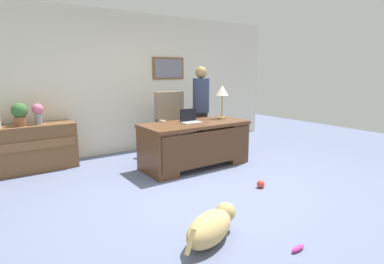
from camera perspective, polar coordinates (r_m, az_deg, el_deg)
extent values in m
plane|color=slate|center=(4.40, 3.48, -10.10)|extent=(12.00, 12.00, 0.00)
cube|color=beige|center=(6.35, -11.25, 8.78)|extent=(7.00, 0.12, 2.70)
cube|color=brown|center=(6.66, -4.36, 11.56)|extent=(0.74, 0.03, 0.45)
cube|color=slate|center=(6.64, -4.27, 11.57)|extent=(0.66, 0.01, 0.37)
cube|color=brown|center=(5.16, 0.53, 1.47)|extent=(1.79, 0.80, 0.05)
cube|color=brown|center=(4.87, -6.39, -3.69)|extent=(0.36, 0.74, 0.70)
cube|color=brown|center=(5.67, 6.44, -1.56)|extent=(0.36, 0.74, 0.70)
cube|color=#4E2F1C|center=(4.94, 3.02, -3.01)|extent=(1.69, 0.04, 0.56)
cube|color=brown|center=(5.61, -28.70, -2.76)|extent=(1.60, 0.48, 0.75)
cube|color=brown|center=(5.35, -28.49, -2.37)|extent=(1.50, 0.02, 0.14)
cube|color=gray|center=(5.98, -2.95, -0.64)|extent=(0.60, 0.58, 0.18)
cylinder|color=black|center=(6.03, -2.92, -2.78)|extent=(0.10, 0.10, 0.28)
cylinder|color=black|center=(6.06, -2.91, -3.84)|extent=(0.52, 0.52, 0.05)
cube|color=gray|center=(6.10, -4.19, 3.96)|extent=(0.60, 0.12, 0.74)
cube|color=gray|center=(5.81, -5.14, 0.99)|extent=(0.08, 0.50, 0.22)
cube|color=gray|center=(6.08, -0.89, 1.49)|extent=(0.08, 0.50, 0.22)
cylinder|color=#262323|center=(6.09, 1.63, -0.11)|extent=(0.26, 0.26, 0.80)
cylinder|color=navy|center=(5.99, 1.67, 6.71)|extent=(0.32, 0.32, 0.65)
sphere|color=#997F4D|center=(5.97, 1.69, 10.88)|extent=(0.22, 0.22, 0.22)
ellipsoid|color=tan|center=(3.04, 3.22, -17.29)|extent=(0.70, 0.51, 0.30)
sphere|color=tan|center=(3.26, 6.19, -14.41)|extent=(0.20, 0.20, 0.20)
cylinder|color=tan|center=(2.79, -0.32, -19.51)|extent=(0.15, 0.09, 0.21)
cube|color=#B2B5BA|center=(5.13, -0.06, 1.77)|extent=(0.32, 0.22, 0.01)
cube|color=black|center=(5.19, -0.72, 3.15)|extent=(0.32, 0.01, 0.21)
cylinder|color=#9E8447|center=(5.65, 5.48, 2.65)|extent=(0.16, 0.16, 0.02)
cylinder|color=#9E8447|center=(5.62, 5.52, 4.73)|extent=(0.02, 0.02, 0.39)
cone|color=silver|center=(5.59, 5.58, 7.62)|extent=(0.22, 0.22, 0.18)
cylinder|color=gray|center=(5.56, -26.35, 2.21)|extent=(0.11, 0.11, 0.18)
sphere|color=#D7648B|center=(5.54, -26.50, 3.82)|extent=(0.17, 0.17, 0.17)
cylinder|color=brown|center=(5.54, -28.95, 1.74)|extent=(0.18, 0.18, 0.14)
sphere|color=#376733|center=(5.51, -29.12, 3.48)|extent=(0.24, 0.24, 0.24)
sphere|color=#E53F33|center=(4.46, 12.52, -9.28)|extent=(0.11, 0.11, 0.11)
ellipsoid|color=#D8338C|center=(3.13, 18.86, -19.56)|extent=(0.17, 0.06, 0.05)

